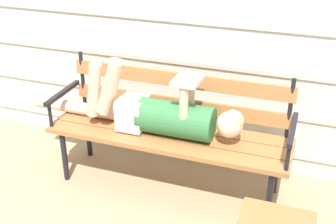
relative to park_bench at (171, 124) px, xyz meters
The scene contains 4 objects.
ground_plane 0.57m from the park_bench, 90.00° to the right, with size 12.00×12.00×0.00m, color tan.
house_siding 0.82m from the park_bench, 90.00° to the left, with size 4.66×0.08×2.40m.
park_bench is the anchor object (origin of this frame).
reclining_person 0.15m from the park_bench, 135.78° to the right, with size 1.74×0.26×0.57m.
Camera 1 is at (0.95, -2.53, 2.09)m, focal length 46.58 mm.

